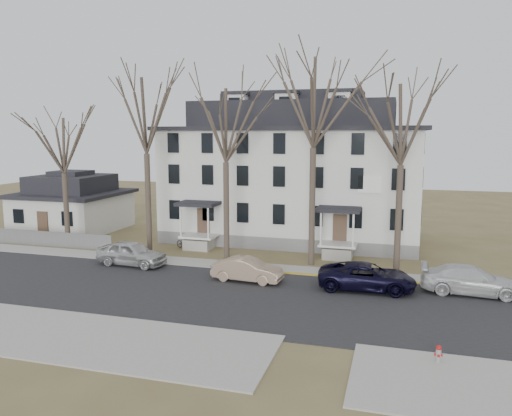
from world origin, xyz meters
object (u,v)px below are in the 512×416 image
(tree_mid_left, at_px, (226,120))
(small_house, at_px, (73,205))
(boarding_house, at_px, (293,174))
(fire_hydrant, at_px, (438,354))
(car_silver, at_px, (132,254))
(car_white, at_px, (471,281))
(tree_bungalow, at_px, (63,141))
(tree_mid_right, at_px, (403,119))
(tree_far_left, at_px, (145,110))
(tree_center, at_px, (314,96))
(car_tan, at_px, (247,270))
(car_navy, at_px, (367,277))
(bicycle_left, at_px, (185,243))

(tree_mid_left, bearing_deg, small_house, 159.97)
(boarding_house, relative_size, fire_hydrant, 27.99)
(small_house, xyz_separation_m, car_silver, (11.58, -9.76, -1.44))
(small_house, height_order, car_white, small_house)
(small_house, xyz_separation_m, tree_bungalow, (4.00, -6.20, 5.87))
(car_silver, height_order, fire_hydrant, car_silver)
(small_house, height_order, car_silver, small_house)
(fire_hydrant, bearing_deg, tree_mid_right, 97.14)
(tree_far_left, bearing_deg, tree_center, 0.00)
(tree_center, height_order, tree_bungalow, tree_center)
(car_silver, bearing_deg, fire_hydrant, -112.39)
(tree_center, relative_size, fire_hydrant, 19.78)
(tree_mid_left, relative_size, car_silver, 2.69)
(small_house, distance_m, car_silver, 15.21)
(car_tan, relative_size, car_navy, 0.78)
(car_silver, bearing_deg, car_tan, -94.03)
(car_tan, bearing_deg, car_silver, 84.95)
(small_house, relative_size, car_navy, 1.62)
(tree_far_left, distance_m, tree_center, 12.02)
(small_house, bearing_deg, tree_bungalow, -57.16)
(tree_mid_right, distance_m, car_white, 10.39)
(tree_bungalow, bearing_deg, tree_center, 0.00)
(car_tan, relative_size, bicycle_left, 2.48)
(tree_far_left, relative_size, car_silver, 2.90)
(tree_center, xyz_separation_m, car_navy, (3.93, -4.62, -10.34))
(tree_mid_right, height_order, car_tan, tree_mid_right)
(fire_hydrant, bearing_deg, tree_center, 118.56)
(tree_mid_left, distance_m, car_white, 18.18)
(boarding_house, height_order, small_house, boarding_house)
(tree_center, xyz_separation_m, car_white, (9.43, -3.79, -10.33))
(tree_far_left, distance_m, tree_mid_right, 17.52)
(boarding_house, relative_size, car_silver, 4.39)
(tree_bungalow, bearing_deg, tree_mid_right, 0.00)
(car_silver, distance_m, bicycle_left, 5.59)
(car_white, relative_size, bicycle_left, 3.09)
(tree_far_left, bearing_deg, car_navy, -16.17)
(boarding_house, distance_m, bicycle_left, 10.65)
(boarding_house, xyz_separation_m, tree_mid_left, (-3.00, -8.15, 4.22))
(car_navy, xyz_separation_m, bicycle_left, (-13.95, 6.46, -0.30))
(small_house, xyz_separation_m, tree_far_left, (11.00, -6.20, 8.09))
(bicycle_left, bearing_deg, tree_center, -79.06)
(boarding_house, distance_m, tree_mid_left, 9.66)
(car_navy, relative_size, car_white, 1.03)
(small_house, xyz_separation_m, car_tan, (20.01, -11.08, -1.56))
(boarding_house, xyz_separation_m, small_house, (-20.00, -1.96, -3.13))
(small_house, distance_m, car_white, 33.96)
(car_silver, xyz_separation_m, car_navy, (15.34, -1.06, -0.06))
(tree_center, bearing_deg, tree_mid_left, 180.00)
(fire_hydrant, bearing_deg, tree_mid_left, 135.04)
(tree_mid_left, bearing_deg, car_tan, -58.37)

